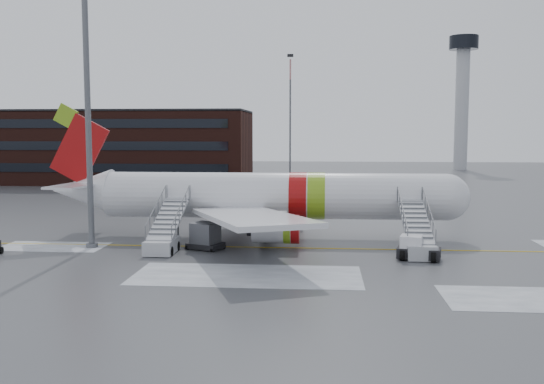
# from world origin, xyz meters

# --- Properties ---
(ground) EXTENTS (260.00, 260.00, 0.00)m
(ground) POSITION_xyz_m (0.00, 0.00, 0.00)
(ground) COLOR #494C4F
(ground) RESTS_ON ground
(airliner) EXTENTS (35.03, 32.97, 11.18)m
(airliner) POSITION_xyz_m (-6.37, 3.53, 3.42)
(airliner) COLOR white
(airliner) RESTS_ON ground
(airstair_fwd) EXTENTS (2.05, 7.70, 3.48)m
(airstair_fwd) POSITION_xyz_m (5.39, -3.01, 1.06)
(airstair_fwd) COLOR #A7AAAE
(airstair_fwd) RESTS_ON ground
(airstair_aft) EXTENTS (2.05, 7.70, 3.48)m
(airstair_aft) POSITION_xyz_m (-13.00, -3.01, 1.06)
(airstair_aft) COLOR #B7B9BF
(airstair_aft) RESTS_ON ground
(pushback_tug) EXTENTS (3.18, 2.68, 1.65)m
(pushback_tug) POSITION_xyz_m (5.05, -4.41, 0.73)
(pushback_tug) COLOR black
(pushback_tug) RESTS_ON ground
(uld_container) EXTENTS (2.95, 2.60, 2.01)m
(uld_container) POSITION_xyz_m (-10.14, -1.98, 0.94)
(uld_container) COLOR black
(uld_container) RESTS_ON ground
(light_mast_near) EXTENTS (1.20, 1.20, 24.40)m
(light_mast_near) POSITION_xyz_m (-18.91, -2.00, 12.66)
(light_mast_near) COLOR #595B60
(light_mast_near) RESTS_ON ground
(terminal_building) EXTENTS (62.00, 16.11, 12.30)m
(terminal_building) POSITION_xyz_m (-45.00, 54.98, 6.20)
(terminal_building) COLOR #3F1E16
(terminal_building) RESTS_ON ground
(control_tower) EXTENTS (6.40, 6.40, 30.00)m
(control_tower) POSITION_xyz_m (30.00, 95.00, 18.75)
(control_tower) COLOR #B2B5BA
(control_tower) RESTS_ON ground
(light_mast_far_n) EXTENTS (1.20, 1.20, 24.25)m
(light_mast_far_n) POSITION_xyz_m (-8.00, 78.00, 13.84)
(light_mast_far_n) COLOR #595B60
(light_mast_far_n) RESTS_ON ground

